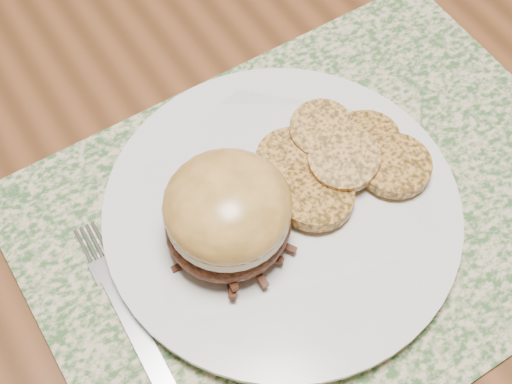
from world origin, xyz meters
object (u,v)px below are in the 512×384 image
at_px(pork_sandwich, 228,214).
at_px(dining_table, 116,196).
at_px(dinner_plate, 282,211).
at_px(fork, 130,318).

bearing_deg(pork_sandwich, dining_table, 90.65).
distance_m(dining_table, dinner_plate, 0.19).
xyz_separation_m(pork_sandwich, fork, (-0.09, -0.01, -0.05)).
bearing_deg(fork, pork_sandwich, 9.89).
height_order(dining_table, dinner_plate, dinner_plate).
height_order(dining_table, pork_sandwich, pork_sandwich).
distance_m(dinner_plate, pork_sandwich, 0.06).
relative_size(dining_table, pork_sandwich, 12.82).
xyz_separation_m(dinner_plate, pork_sandwich, (-0.05, -0.00, 0.04)).
height_order(pork_sandwich, fork, pork_sandwich).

